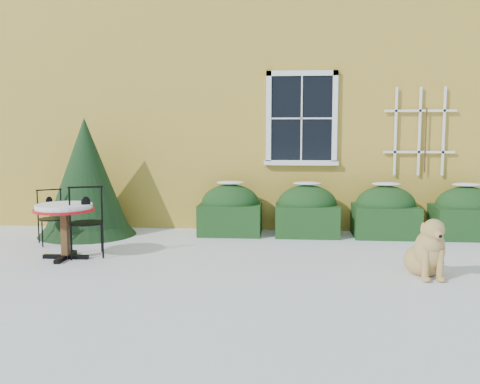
# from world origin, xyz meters

# --- Properties ---
(ground) EXTENTS (80.00, 80.00, 0.00)m
(ground) POSITION_xyz_m (0.00, 0.00, 0.00)
(ground) COLOR white
(ground) RESTS_ON ground
(house) EXTENTS (12.40, 8.40, 6.40)m
(house) POSITION_xyz_m (0.00, 7.00, 3.22)
(house) COLOR gold
(house) RESTS_ON ground
(hedge_row) EXTENTS (4.95, 0.80, 0.91)m
(hedge_row) POSITION_xyz_m (1.65, 2.55, 0.40)
(hedge_row) COLOR black
(hedge_row) RESTS_ON ground
(evergreen_shrub) EXTENTS (1.63, 1.63, 1.98)m
(evergreen_shrub) POSITION_xyz_m (-2.71, 2.25, 0.80)
(evergreen_shrub) COLOR black
(evergreen_shrub) RESTS_ON ground
(bistro_table) EXTENTS (0.82, 0.82, 0.76)m
(bistro_table) POSITION_xyz_m (-2.38, 0.55, 0.63)
(bistro_table) COLOR black
(bistro_table) RESTS_ON ground
(patio_chair_near) EXTENTS (0.58, 0.58, 1.01)m
(patio_chair_near) POSITION_xyz_m (-2.13, 0.69, 0.51)
(patio_chair_near) COLOR black
(patio_chair_near) RESTS_ON ground
(patio_chair_far) EXTENTS (0.52, 0.52, 0.85)m
(patio_chair_far) POSITION_xyz_m (-3.01, 1.52, 0.42)
(patio_chair_far) COLOR black
(patio_chair_far) RESTS_ON ground
(dog) EXTENTS (0.53, 0.85, 0.75)m
(dog) POSITION_xyz_m (2.35, 0.02, 0.30)
(dog) COLOR tan
(dog) RESTS_ON ground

